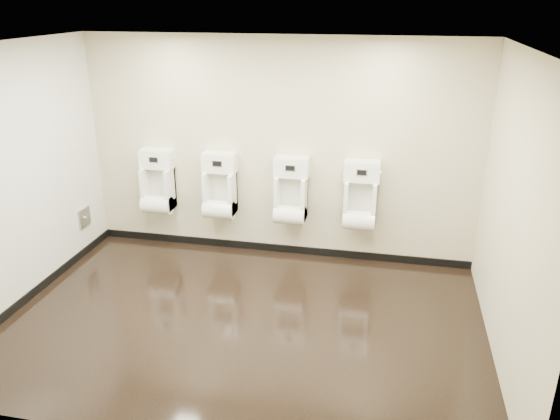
{
  "coord_description": "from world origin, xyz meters",
  "views": [
    {
      "loc": [
        1.4,
        -4.76,
        3.21
      ],
      "look_at": [
        0.28,
        0.55,
        1.08
      ],
      "focal_mm": 35.0,
      "sensor_mm": 36.0,
      "label": 1
    }
  ],
  "objects_px": {
    "urinal_1": "(220,190)",
    "urinal_3": "(360,200)",
    "urinal_2": "(291,195)",
    "access_panel": "(84,218)",
    "urinal_0": "(158,186)"
  },
  "relations": [
    {
      "from": "urinal_2",
      "to": "urinal_3",
      "type": "height_order",
      "value": "same"
    },
    {
      "from": "urinal_1",
      "to": "urinal_2",
      "type": "relative_size",
      "value": 1.0
    },
    {
      "from": "urinal_1",
      "to": "urinal_3",
      "type": "relative_size",
      "value": 1.0
    },
    {
      "from": "access_panel",
      "to": "urinal_1",
      "type": "height_order",
      "value": "urinal_1"
    },
    {
      "from": "urinal_1",
      "to": "access_panel",
      "type": "bearing_deg",
      "value": -167.05
    },
    {
      "from": "urinal_0",
      "to": "urinal_3",
      "type": "bearing_deg",
      "value": 0.0
    },
    {
      "from": "access_panel",
      "to": "urinal_0",
      "type": "height_order",
      "value": "urinal_0"
    },
    {
      "from": "urinal_0",
      "to": "urinal_3",
      "type": "height_order",
      "value": "same"
    },
    {
      "from": "urinal_2",
      "to": "urinal_1",
      "type": "bearing_deg",
      "value": 180.0
    },
    {
      "from": "access_panel",
      "to": "urinal_1",
      "type": "distance_m",
      "value": 1.83
    },
    {
      "from": "access_panel",
      "to": "urinal_2",
      "type": "bearing_deg",
      "value": 8.51
    },
    {
      "from": "urinal_0",
      "to": "urinal_2",
      "type": "xyz_separation_m",
      "value": [
        1.8,
        0.0,
        0.0
      ]
    },
    {
      "from": "access_panel",
      "to": "urinal_2",
      "type": "xyz_separation_m",
      "value": [
        2.68,
        0.4,
        0.37
      ]
    },
    {
      "from": "urinal_3",
      "to": "access_panel",
      "type": "bearing_deg",
      "value": -173.56
    },
    {
      "from": "urinal_0",
      "to": "urinal_3",
      "type": "relative_size",
      "value": 1.0
    }
  ]
}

